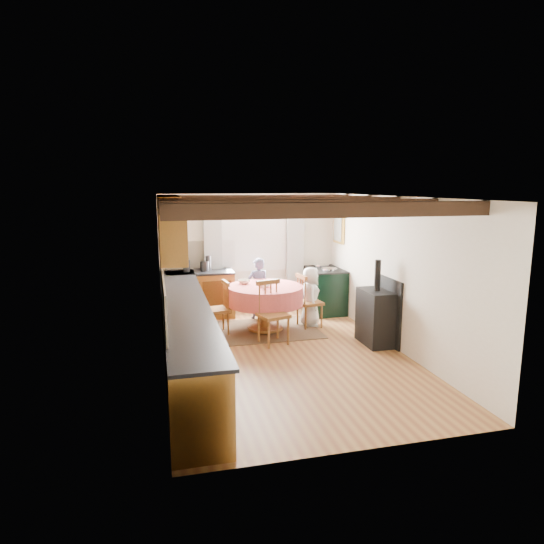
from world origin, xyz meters
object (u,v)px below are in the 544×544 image
object	(u,v)px
chair_right	(310,300)
aga_range	(325,290)
dining_table	(265,308)
cup	(264,287)
chair_near	(273,313)
cast_iron_stove	(376,302)
child_right	(310,297)
child_far	(258,288)
chair_left	(217,308)

from	to	relation	value
chair_right	aga_range	world-z (taller)	chair_right
dining_table	cup	size ratio (longest dim) A/B	15.23
chair_near	chair_right	distance (m)	1.17
cast_iron_stove	child_right	bearing A→B (deg)	120.05
dining_table	child_right	bearing A→B (deg)	5.39
chair_right	child_far	bearing A→B (deg)	38.17
aga_range	cast_iron_stove	distance (m)	2.11
chair_near	chair_right	world-z (taller)	chair_near
cup	child_right	bearing A→B (deg)	19.96
chair_near	aga_range	distance (m)	2.27
child_right	cup	xyz separation A→B (m)	(-0.95, -0.34, 0.30)
aga_range	cast_iron_stove	bearing A→B (deg)	-86.99
chair_near	chair_left	xyz separation A→B (m)	(-0.82, 0.75, -0.05)
dining_table	cast_iron_stove	xyz separation A→B (m)	(1.58, -1.15, 0.29)
cast_iron_stove	cup	bearing A→B (deg)	151.95
chair_near	dining_table	bearing A→B (deg)	71.78
aga_range	child_far	xyz separation A→B (m)	(-1.43, -0.15, 0.14)
dining_table	chair_near	distance (m)	0.76
aga_range	child_far	size ratio (longest dim) A/B	0.83
chair_near	cup	bearing A→B (deg)	79.45
child_right	chair_near	bearing A→B (deg)	143.08
chair_left	child_right	distance (m)	1.74
chair_left	aga_range	xyz separation A→B (m)	(2.33, 0.93, -0.01)
chair_right	aga_range	distance (m)	1.12
child_far	aga_range	bearing A→B (deg)	177.28
chair_right	cup	xyz separation A→B (m)	(-0.92, -0.28, 0.36)
child_far	chair_left	bearing A→B (deg)	31.90
chair_near	chair_left	distance (m)	1.12
cup	cast_iron_stove	bearing A→B (deg)	-28.05
chair_right	cast_iron_stove	bearing A→B (deg)	-155.53
dining_table	child_far	size ratio (longest dim) A/B	1.12
child_far	child_right	distance (m)	1.09
chair_left	cup	xyz separation A→B (m)	(0.78, -0.27, 0.38)
chair_left	chair_right	size ratio (longest dim) A/B	0.95
dining_table	chair_near	bearing A→B (deg)	-92.91
chair_left	cast_iron_stove	xyz separation A→B (m)	(2.44, -1.16, 0.23)
child_right	cup	distance (m)	1.05
dining_table	chair_right	xyz separation A→B (m)	(0.84, 0.02, 0.09)
chair_left	child_right	xyz separation A→B (m)	(1.73, 0.07, 0.08)
dining_table	cup	bearing A→B (deg)	-106.56
chair_left	child_far	xyz separation A→B (m)	(0.90, 0.78, 0.13)
child_right	child_far	bearing A→B (deg)	60.38
aga_range	child_right	distance (m)	1.05
child_right	chair_left	bearing A→B (deg)	103.19
aga_range	dining_table	bearing A→B (deg)	-147.38
cast_iron_stove	child_right	xyz separation A→B (m)	(-0.71, 1.23, -0.15)
chair_left	aga_range	size ratio (longest dim) A/B	0.94
dining_table	child_right	world-z (taller)	child_right
dining_table	chair_left	distance (m)	0.86
dining_table	aga_range	bearing A→B (deg)	32.62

